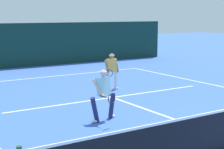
# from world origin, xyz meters

# --- Properties ---
(court_line_baseline_far) EXTENTS (10.36, 0.10, 0.01)m
(court_line_baseline_far) POSITION_xyz_m (0.00, 11.77, 0.00)
(court_line_baseline_far) COLOR white
(court_line_baseline_far) RESTS_ON ground_plane
(court_line_service) EXTENTS (8.45, 0.10, 0.01)m
(court_line_service) POSITION_xyz_m (0.00, 6.09, 0.00)
(court_line_service) COLOR white
(court_line_service) RESTS_ON ground_plane
(court_line_centre) EXTENTS (0.10, 6.40, 0.01)m
(court_line_centre) POSITION_xyz_m (0.00, 3.20, 0.00)
(court_line_centre) COLOR white
(court_line_centre) RESTS_ON ground_plane
(player_near) EXTENTS (1.02, 0.89, 1.54)m
(player_near) POSITION_xyz_m (-1.85, 3.68, 0.84)
(player_near) COLOR #1E234C
(player_near) RESTS_ON ground_plane
(player_far) EXTENTS (0.89, 0.83, 1.52)m
(player_far) POSITION_xyz_m (0.79, 7.38, 0.83)
(player_far) COLOR silver
(player_far) RESTS_ON ground_plane
(back_fence_windscreen) EXTENTS (20.13, 0.12, 2.62)m
(back_fence_windscreen) POSITION_xyz_m (0.00, 15.72, 1.31)
(back_fence_windscreen) COLOR #102F29
(back_fence_windscreen) RESTS_ON ground_plane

